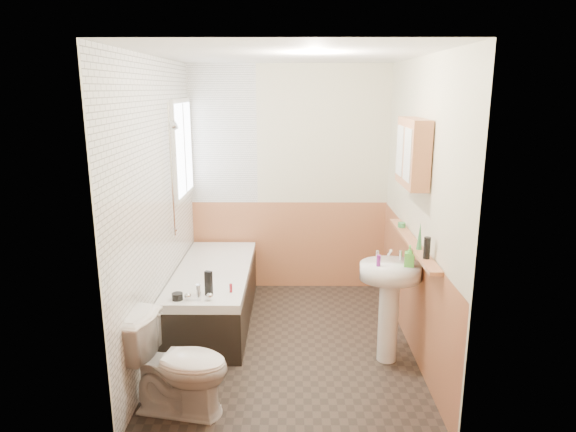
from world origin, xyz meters
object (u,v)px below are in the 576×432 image
at_px(bathtub, 214,293).
at_px(toilet, 178,365).
at_px(medicine_cabinet, 413,153).
at_px(pine_shelf, 412,243).
at_px(sink, 390,292).

xyz_separation_m(bathtub, toilet, (-0.03, -1.47, 0.07)).
height_order(bathtub, medicine_cabinet, medicine_cabinet).
bearing_deg(pine_shelf, medicine_cabinet, 113.51).
xyz_separation_m(sink, pine_shelf, (0.20, 0.15, 0.38)).
height_order(toilet, pine_shelf, pine_shelf).
xyz_separation_m(sink, medicine_cabinet, (0.17, 0.21, 1.12)).
relative_size(toilet, sink, 0.75).
relative_size(bathtub, medicine_cabinet, 2.88).
height_order(sink, medicine_cabinet, medicine_cabinet).
bearing_deg(sink, bathtub, 139.96).
distance_m(bathtub, medicine_cabinet, 2.33).
distance_m(toilet, pine_shelf, 2.10).
bearing_deg(toilet, pine_shelf, -52.88).
bearing_deg(medicine_cabinet, bathtub, 162.87).
bearing_deg(sink, pine_shelf, 21.76).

